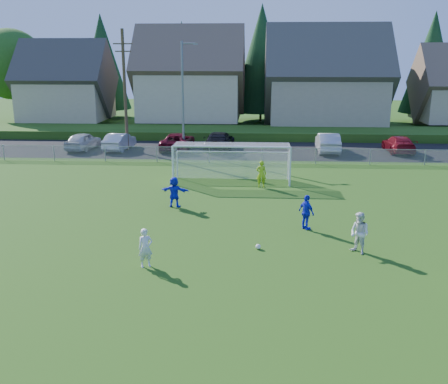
{
  "coord_description": "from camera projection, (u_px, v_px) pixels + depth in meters",
  "views": [
    {
      "loc": [
        1.56,
        -16.84,
        7.95
      ],
      "look_at": [
        0.0,
        8.0,
        1.4
      ],
      "focal_mm": 42.0,
      "sensor_mm": 36.0,
      "label": 1
    }
  ],
  "objects": [
    {
      "name": "car_b",
      "position": [
        119.0,
        142.0,
        44.82
      ],
      "size": [
        1.99,
        4.58,
        1.46
      ],
      "primitive_type": "imported",
      "rotation": [
        0.0,
        0.0,
        3.04
      ],
      "color": "silver",
      "rests_on": "ground"
    },
    {
      "name": "player_blue_a",
      "position": [
        306.0,
        212.0,
        24.37
      ],
      "size": [
        0.91,
        1.02,
        1.66
      ],
      "primitive_type": "imported",
      "rotation": [
        0.0,
        0.0,
        2.22
      ],
      "color": "#1622D0",
      "rests_on": "ground"
    },
    {
      "name": "tree_row",
      "position": [
        254.0,
        63.0,
        63.58
      ],
      "size": [
        65.98,
        12.36,
        13.8
      ],
      "color": "#382616",
      "rests_on": "ground"
    },
    {
      "name": "player_white_a",
      "position": [
        145.0,
        248.0,
        20.07
      ],
      "size": [
        0.66,
        0.57,
        1.53
      ],
      "primitive_type": "imported",
      "rotation": [
        0.0,
        0.0,
        0.45
      ],
      "color": "silver",
      "rests_on": "ground"
    },
    {
      "name": "car_d",
      "position": [
        219.0,
        141.0,
        45.0
      ],
      "size": [
        2.55,
        5.46,
        1.54
      ],
      "primitive_type": "imported",
      "rotation": [
        0.0,
        0.0,
        3.07
      ],
      "color": "black",
      "rests_on": "ground"
    },
    {
      "name": "car_a",
      "position": [
        83.0,
        141.0,
        44.92
      ],
      "size": [
        2.33,
        4.62,
        1.51
      ],
      "primitive_type": "imported",
      "rotation": [
        0.0,
        0.0,
        3.01
      ],
      "color": "#A7ABAF",
      "rests_on": "ground"
    },
    {
      "name": "houses_row",
      "position": [
        262.0,
        60.0,
        57.37
      ],
      "size": [
        53.9,
        11.45,
        13.27
      ],
      "color": "tan",
      "rests_on": "ground"
    },
    {
      "name": "car_c",
      "position": [
        178.0,
        141.0,
        44.91
      ],
      "size": [
        2.58,
        5.3,
        1.45
      ],
      "primitive_type": "imported",
      "rotation": [
        0.0,
        0.0,
        3.11
      ],
      "color": "#560918",
      "rests_on": "ground"
    },
    {
      "name": "ground",
      "position": [
        210.0,
        288.0,
        18.36
      ],
      "size": [
        160.0,
        160.0,
        0.0
      ],
      "primitive_type": "plane",
      "color": "#193D0C",
      "rests_on": "ground"
    },
    {
      "name": "streetlight",
      "position": [
        183.0,
        94.0,
        42.5
      ],
      "size": [
        1.38,
        0.18,
        9.0
      ],
      "color": "slate",
      "rests_on": "ground"
    },
    {
      "name": "grass_embankment",
      "position": [
        241.0,
        133.0,
        52.05
      ],
      "size": [
        70.0,
        6.0,
        0.8
      ],
      "primitive_type": "cube",
      "color": "#1E420F",
      "rests_on": "ground"
    },
    {
      "name": "soccer_ball",
      "position": [
        258.0,
        247.0,
        22.04
      ],
      "size": [
        0.22,
        0.22,
        0.22
      ],
      "primitive_type": "sphere",
      "color": "white",
      "rests_on": "ground"
    },
    {
      "name": "soccer_goal",
      "position": [
        232.0,
        157.0,
        33.44
      ],
      "size": [
        7.42,
        1.9,
        2.5
      ],
      "color": "white",
      "rests_on": "ground"
    },
    {
      "name": "car_f",
      "position": [
        328.0,
        143.0,
        43.84
      ],
      "size": [
        1.8,
        4.93,
        1.61
      ],
      "primitive_type": "imported",
      "rotation": [
        0.0,
        0.0,
        3.12
      ],
      "color": "#B5B5B5",
      "rests_on": "ground"
    },
    {
      "name": "goalkeeper",
      "position": [
        261.0,
        174.0,
        32.15
      ],
      "size": [
        0.62,
        0.41,
        1.68
      ],
      "primitive_type": "imported",
      "rotation": [
        0.0,
        0.0,
        3.16
      ],
      "color": "#9AC917",
      "rests_on": "ground"
    },
    {
      "name": "car_g",
      "position": [
        399.0,
        144.0,
        43.69
      ],
      "size": [
        1.96,
        4.81,
        1.4
      ],
      "primitive_type": "imported",
      "rotation": [
        0.0,
        0.0,
        3.14
      ],
      "color": "maroon",
      "rests_on": "ground"
    },
    {
      "name": "player_blue_b",
      "position": [
        174.0,
        192.0,
        28.02
      ],
      "size": [
        1.59,
        0.72,
        1.65
      ],
      "primitive_type": "imported",
      "rotation": [
        0.0,
        0.0,
        2.98
      ],
      "color": "#1622D0",
      "rests_on": "ground"
    },
    {
      "name": "utility_pole",
      "position": [
        125.0,
        89.0,
        43.69
      ],
      "size": [
        1.6,
        0.26,
        10.0
      ],
      "color": "#473321",
      "rests_on": "ground"
    },
    {
      "name": "chainlink_fence",
      "position": [
        236.0,
        155.0,
        39.44
      ],
      "size": [
        52.06,
        0.06,
        1.2
      ],
      "color": "gray",
      "rests_on": "ground"
    },
    {
      "name": "asphalt_lot",
      "position": [
        238.0,
        150.0,
        44.91
      ],
      "size": [
        60.0,
        60.0,
        0.0
      ],
      "primitive_type": "plane",
      "color": "black",
      "rests_on": "ground"
    },
    {
      "name": "player_white_b",
      "position": [
        360.0,
        233.0,
        21.4
      ],
      "size": [
        1.05,
        1.07,
        1.74
      ],
      "primitive_type": "imported",
      "rotation": [
        0.0,
        0.0,
        -0.87
      ],
      "color": "silver",
      "rests_on": "ground"
    }
  ]
}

